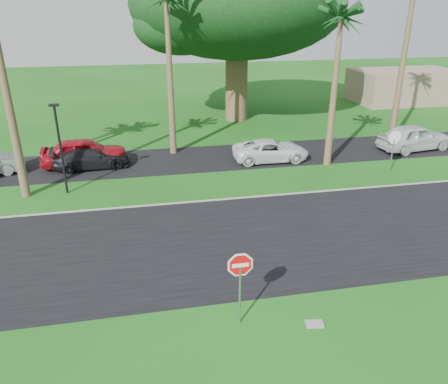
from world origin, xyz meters
The scene contains 16 objects.
ground centered at (0.00, 0.00, 0.00)m, with size 120.00×120.00×0.00m, color #164912.
road centered at (0.00, 2.00, 0.01)m, with size 120.00×8.00×0.02m, color black.
parking_strip centered at (0.00, 12.50, 0.01)m, with size 120.00×5.00×0.02m, color black.
curb centered at (0.00, 6.05, 0.03)m, with size 120.00×0.12×0.06m, color gray.
stop_sign_near centered at (0.50, -3.00, 1.77)m, with size 1.05×0.07×2.62m.
stop_sign_far centered at (12.00, 8.00, 1.77)m, with size 1.05×0.07×2.62m.
palm_center centered at (0.00, 14.00, 9.16)m, with size 5.00×5.00×10.50m.
palm_right_near centered at (9.00, 10.00, 8.19)m, with size 5.00×5.00×9.50m.
canopy_tree centered at (6.00, 22.00, 8.95)m, with size 16.50×16.50×13.12m.
streetlight_right centered at (-6.00, 8.50, 2.65)m, with size 0.45×0.25×4.64m.
building_far centered at (24.00, 26.00, 1.50)m, with size 10.00×6.00×3.00m, color gray.
car_red centered at (-5.42, 12.54, 0.85)m, with size 2.00×4.97×1.69m, color #AB0E19.
car_dark centered at (-5.01, 12.13, 0.65)m, with size 1.82×4.49×1.30m, color black.
car_minivan centered at (5.80, 11.30, 0.65)m, with size 2.16×4.68×1.30m, color white.
car_pickup centered at (15.81, 11.56, 0.86)m, with size 2.03×5.06×1.72m, color silver.
utility_slab centered at (2.74, -3.54, 0.03)m, with size 0.55×0.35×0.06m, color gray.
Camera 1 is at (-2.04, -13.44, 9.06)m, focal length 35.00 mm.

